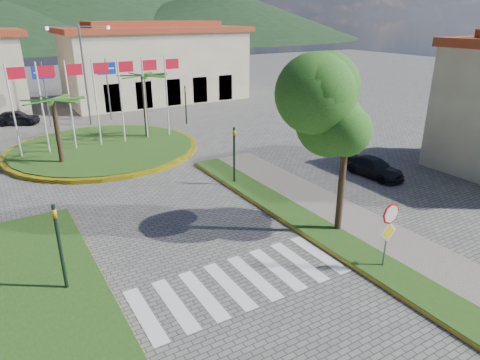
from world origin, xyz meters
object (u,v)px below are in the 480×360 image
roundabout_island (104,148)px  deciduous_tree (348,112)px  car_side_right (374,167)px  stop_sign (389,226)px  car_dark_a (16,117)px  car_dark_b (126,100)px

roundabout_island → deciduous_tree: 18.55m
roundabout_island → car_side_right: size_ratio=3.48×
stop_sign → car_dark_a: (-9.22, 31.21, -1.18)m
car_dark_b → roundabout_island: bearing=169.7°
car_dark_a → car_dark_b: (10.12, 2.39, 0.06)m
deciduous_tree → car_dark_b: size_ratio=1.66×
car_dark_a → car_side_right: car_dark_a is taller
deciduous_tree → car_dark_b: 30.89m
deciduous_tree → car_side_right: deciduous_tree is taller
roundabout_island → deciduous_tree: (5.50, -17.00, 5.00)m
stop_sign → car_dark_b: stop_sign is taller
deciduous_tree → car_side_right: (6.50, 4.00, -4.65)m
roundabout_island → car_dark_a: 11.99m
car_dark_b → deciduous_tree: bearing=-167.7°
roundabout_island → car_dark_b: size_ratio=3.11×
roundabout_island → car_side_right: bearing=-47.3°
car_dark_b → car_dark_a: bearing=116.1°
stop_sign → car_side_right: stop_sign is taller
stop_sign → roundabout_island: bearing=103.7°
car_dark_b → car_side_right: bearing=-154.1°
roundabout_island → stop_sign: 20.69m
stop_sign → car_dark_b: 33.63m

